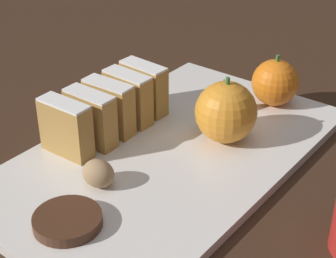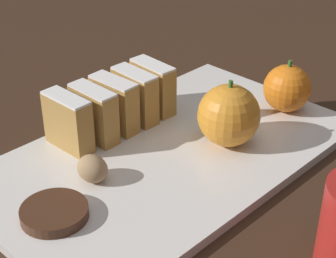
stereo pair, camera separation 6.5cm
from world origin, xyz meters
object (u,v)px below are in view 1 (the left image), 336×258
at_px(orange_near, 275,82).
at_px(chocolate_cookie, 68,221).
at_px(walnut, 98,173).
at_px(orange_far, 226,112).

distance_m(orange_near, chocolate_cookie, 0.36).
bearing_deg(walnut, chocolate_cookie, -71.83).
bearing_deg(orange_near, chocolate_cookie, -95.69).
relative_size(orange_far, walnut, 2.23).
height_order(orange_near, walnut, orange_near).
bearing_deg(orange_near, walnut, -101.35).
bearing_deg(orange_far, chocolate_cookie, -98.20).
xyz_separation_m(orange_far, chocolate_cookie, (-0.03, -0.23, -0.03)).
bearing_deg(walnut, orange_far, 71.36).
distance_m(orange_near, walnut, 0.29).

